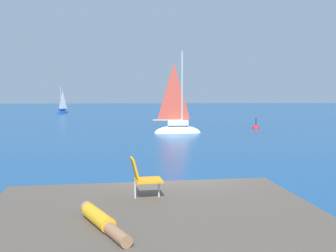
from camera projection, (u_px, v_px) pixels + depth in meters
name	position (u px, v px, depth m)	size (l,w,h in m)	color
ground_plane	(171.00, 207.00, 10.85)	(160.00, 160.00, 0.00)	navy
shore_ledge	(154.00, 239.00, 7.20)	(5.91, 4.55, 1.00)	brown
boulder_seaward	(248.00, 224.00, 9.48)	(0.89, 0.71, 0.49)	#555240
boulder_inland	(93.00, 226.00, 9.33)	(1.58, 1.26, 0.87)	#52513E
sailboat_near	(177.00, 128.00, 28.99)	(3.45, 1.25, 6.34)	white
sailboat_far	(62.00, 111.00, 53.61)	(1.73, 2.05, 3.84)	#193D99
person_sunbather	(101.00, 220.00, 6.28)	(0.91, 1.63, 0.25)	gold
beach_chair	(142.00, 176.00, 7.96)	(0.65, 0.56, 0.80)	orange
marker_buoy	(256.00, 129.00, 32.40)	(0.56, 0.56, 1.13)	red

